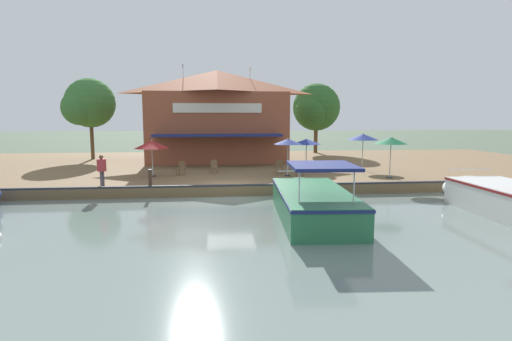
% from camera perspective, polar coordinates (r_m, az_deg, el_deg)
% --- Properties ---
extents(ground_plane, '(220.00, 220.00, 0.00)m').
position_cam_1_polar(ground_plane, '(20.95, -3.65, -3.94)').
color(ground_plane, '#4C5B47').
extents(quay_deck, '(22.00, 56.00, 0.60)m').
position_cam_1_polar(quay_deck, '(31.76, -4.44, 0.53)').
color(quay_deck, brown).
rests_on(quay_deck, ground).
extents(quay_edge_fender, '(0.20, 50.40, 0.10)m').
position_cam_1_polar(quay_edge_fender, '(20.93, -3.68, -2.14)').
color(quay_edge_fender, '#2D2D33').
rests_on(quay_edge_fender, quay_deck).
extents(waterfront_restaurant, '(9.06, 11.54, 7.92)m').
position_cam_1_polar(waterfront_restaurant, '(33.76, -5.54, 7.89)').
color(waterfront_restaurant, brown).
rests_on(waterfront_restaurant, quay_deck).
extents(patio_umbrella_back_row, '(1.73, 1.73, 2.33)m').
position_cam_1_polar(patio_umbrella_back_row, '(24.51, 4.58, 4.12)').
color(patio_umbrella_back_row, '#B7B7B7').
rests_on(patio_umbrella_back_row, quay_deck).
extents(patio_umbrella_far_corner, '(1.91, 1.91, 2.21)m').
position_cam_1_polar(patio_umbrella_far_corner, '(26.82, 7.22, 4.10)').
color(patio_umbrella_far_corner, '#B7B7B7').
rests_on(patio_umbrella_far_corner, quay_deck).
extents(patio_umbrella_near_quay_edge, '(2.09, 2.09, 2.52)m').
position_cam_1_polar(patio_umbrella_near_quay_edge, '(28.24, 15.05, 4.65)').
color(patio_umbrella_near_quay_edge, '#B7B7B7').
rests_on(patio_umbrella_near_quay_edge, quay_deck).
extents(patio_umbrella_mid_patio_left, '(2.07, 2.07, 2.24)m').
position_cam_1_polar(patio_umbrella_mid_patio_left, '(25.02, -14.67, 3.62)').
color(patio_umbrella_mid_patio_left, '#B7B7B7').
rests_on(patio_umbrella_mid_patio_left, quay_deck).
extents(patio_umbrella_by_entrance, '(1.89, 1.89, 2.47)m').
position_cam_1_polar(patio_umbrella_by_entrance, '(24.94, 18.74, 4.06)').
color(patio_umbrella_by_entrance, '#B7B7B7').
rests_on(patio_umbrella_by_entrance, quay_deck).
extents(cafe_chair_mid_patio, '(0.58, 0.58, 0.85)m').
position_cam_1_polar(cafe_chair_mid_patio, '(24.15, 6.20, 0.15)').
color(cafe_chair_mid_patio, brown).
rests_on(cafe_chair_mid_patio, quay_deck).
extents(cafe_chair_back_row_seat, '(0.49, 0.49, 0.85)m').
position_cam_1_polar(cafe_chair_back_row_seat, '(25.94, -5.99, 0.66)').
color(cafe_chair_back_row_seat, brown).
rests_on(cafe_chair_back_row_seat, quay_deck).
extents(cafe_chair_under_first_umbrella, '(0.52, 0.52, 0.85)m').
position_cam_1_polar(cafe_chair_under_first_umbrella, '(25.66, 3.32, 0.62)').
color(cafe_chair_under_first_umbrella, brown).
rests_on(cafe_chair_under_first_umbrella, quay_deck).
extents(cafe_chair_facing_river, '(0.57, 0.57, 0.85)m').
position_cam_1_polar(cafe_chair_facing_river, '(25.47, -10.64, 0.45)').
color(cafe_chair_facing_river, brown).
rests_on(cafe_chair_facing_river, quay_deck).
extents(person_near_entrance, '(0.47, 0.47, 1.65)m').
position_cam_1_polar(person_near_entrance, '(22.28, -21.19, 0.50)').
color(person_near_entrance, '#4C4C56').
rests_on(person_near_entrance, quay_deck).
extents(motorboat_mid_row, '(8.26, 3.18, 2.42)m').
position_cam_1_polar(motorboat_mid_row, '(17.18, 7.73, -4.05)').
color(motorboat_mid_row, '#287047').
rests_on(motorboat_mid_row, river_water).
extents(mooring_post, '(0.22, 0.22, 0.92)m').
position_cam_1_polar(mooring_post, '(21.36, -14.88, -1.04)').
color(mooring_post, '#473323').
rests_on(mooring_post, quay_deck).
extents(tree_downstream_bank, '(5.01, 4.77, 7.03)m').
position_cam_1_polar(tree_downstream_bank, '(41.23, 8.44, 8.77)').
color(tree_downstream_bank, brown).
rests_on(tree_downstream_bank, quay_deck).
extents(tree_upstream_bank, '(4.40, 4.19, 6.92)m').
position_cam_1_polar(tree_upstream_bank, '(37.22, -22.94, 8.71)').
color(tree_upstream_bank, brown).
rests_on(tree_upstream_bank, quay_deck).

